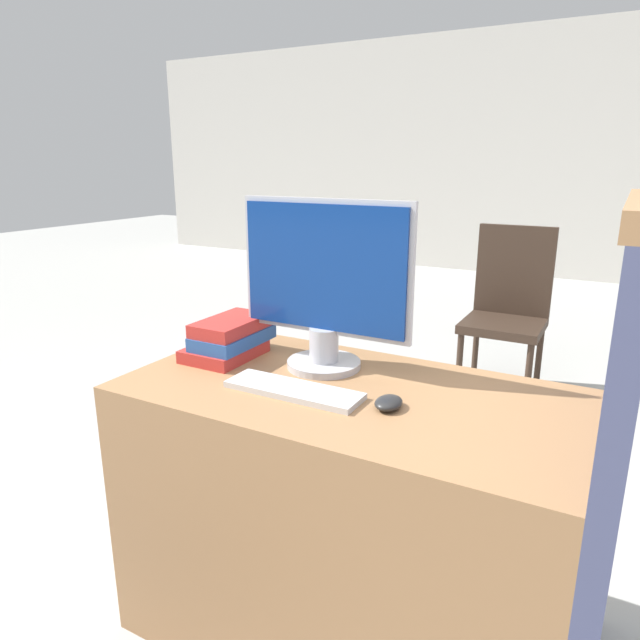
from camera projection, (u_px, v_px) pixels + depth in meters
wall_back at (584, 155)px, 6.31m from camera, size 12.00×0.06×2.80m
desk at (346, 517)px, 1.59m from camera, size 1.18×0.62×0.77m
carrel_divider at (605, 484)px, 1.27m from camera, size 0.07×0.72×1.27m
monitor at (324, 285)px, 1.57m from camera, size 0.51×0.21×0.48m
keyboard at (294, 390)px, 1.45m from camera, size 0.36×0.11×0.02m
mouse at (389, 403)px, 1.36m from camera, size 0.06×0.09×0.03m
book_stack at (229, 339)px, 1.71m from camera, size 0.18×0.26×0.12m
far_chair at (508, 304)px, 3.34m from camera, size 0.44×0.44×0.98m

